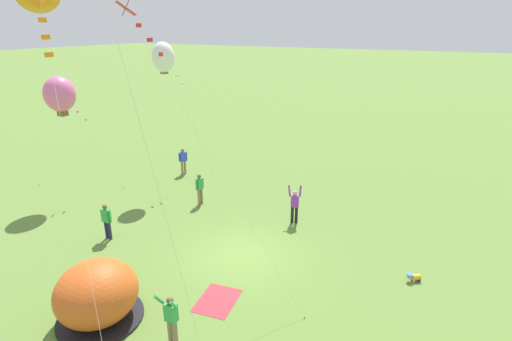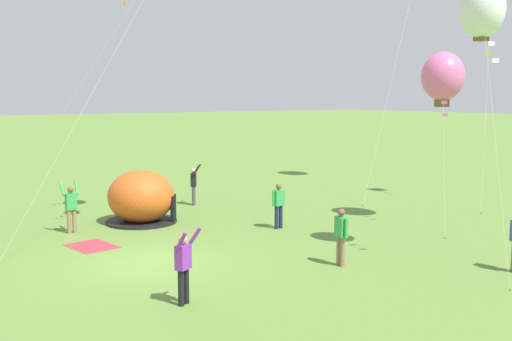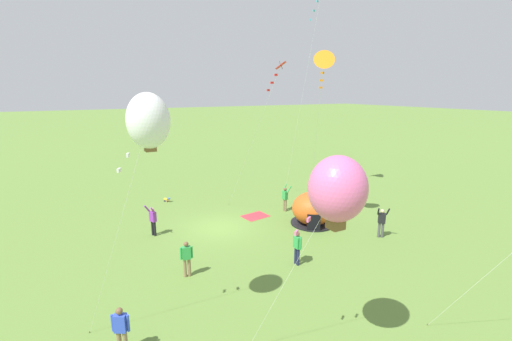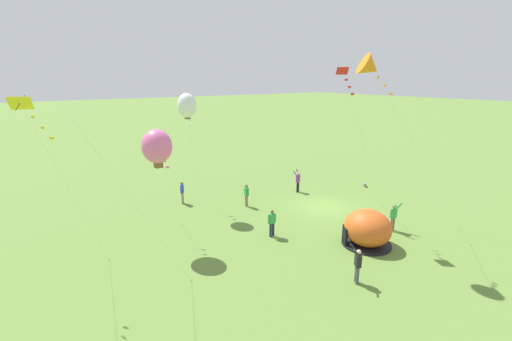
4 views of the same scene
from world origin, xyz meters
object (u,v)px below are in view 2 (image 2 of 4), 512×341
Objects in this scene: person_far_back at (279,203)px; kite_white at (482,9)px; person_strolling at (341,234)px; kite_pink at (443,77)px; popup_tent at (141,198)px; person_arms_raised at (71,206)px; person_center_field at (194,184)px; kite_yellow at (490,29)px; person_flying_kite at (184,264)px.

kite_white reaches higher than person_far_back.
kite_white is (1.97, 3.52, 6.54)m from person_strolling.
kite_pink is (2.86, 5.71, 4.78)m from person_far_back.
popup_tent is 9.35m from person_strolling.
popup_tent is 2.88m from person_arms_raised.
popup_tent is at bearing -58.36° from person_center_field.
person_strolling is at bearing 14.50° from popup_tent.
kite_yellow is at bearing 72.06° from popup_tent.
person_arms_raised is 0.23× the size of kite_white.
kite_yellow reaches higher than person_strolling.
kite_pink reaches higher than person_far_back.
kite_white is at bearing 39.00° from person_arms_raised.
person_arms_raised is 15.32m from kite_white.
person_arms_raised and person_center_field have the same top height.
person_far_back is (6.16, 0.28, -0.03)m from person_center_field.
person_center_field is at bearing -121.51° from kite_yellow.
person_flying_kite is 0.23× the size of kite_white.
person_center_field is (-11.59, 6.63, 0.00)m from person_flying_kite.
person_far_back is at bearing 163.53° from person_strolling.
kite_yellow reaches higher than person_far_back.
kite_white reaches higher than person_flying_kite.
kite_yellow is (4.67, 18.04, 7.05)m from person_arms_raised.
person_center_field is 11.82m from kite_pink.
person_flying_kite is 8.78m from person_far_back.
person_arms_raised is 10.24m from person_strolling.
person_center_field is (-2.20, 3.57, 0.00)m from popup_tent.
popup_tent is 12.66m from kite_pink.
person_arms_raised is at bearing -149.39° from person_strolling.
kite_yellow is at bearing 85.21° from person_far_back.
person_arms_raised is 6.89m from person_center_field.
kite_white is (11.02, 5.86, 6.50)m from popup_tent.
person_strolling is 1.00× the size of person_far_back.
kite_yellow is (4.91, 15.17, 7.05)m from popup_tent.
person_far_back is 7.98m from kite_pink.
person_far_back is at bearing -116.60° from kite_pink.
popup_tent is 0.42× the size of kite_pink.
kite_yellow reaches higher than popup_tent.
kite_white is at bearing 27.99° from popup_tent.
person_strolling is at bearing 93.59° from person_flying_kite.
person_arms_raised is (-9.15, 0.18, 0.00)m from person_flying_kite.
person_center_field is at bearing 110.75° from person_arms_raised.
person_arms_raised is 0.28× the size of kite_pink.
person_flying_kite is 0.22× the size of kite_yellow.
person_flying_kite reaches higher than person_far_back.
person_center_field is 14.91m from kite_white.
person_arms_raised is at bearing -118.97° from person_far_back.
kite_pink is at bearing 63.40° from person_far_back.
kite_yellow is at bearing 75.49° from person_arms_raised.
popup_tent is 5.52m from person_far_back.
person_strolling and person_far_back have the same top height.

